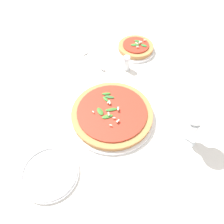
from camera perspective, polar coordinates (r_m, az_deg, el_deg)
The scene contains 8 objects.
ground_plane at distance 0.83m, azimuth 2.56°, elevation -1.10°, with size 6.00×6.00×0.00m, color silver.
pizza_arugula_main at distance 0.81m, azimuth -0.01°, elevation -0.54°, with size 0.32×0.32×0.05m.
pizza_personal_side at distance 1.10m, azimuth 6.18°, elevation 16.32°, with size 0.19×0.19×0.05m.
wine_glass at distance 0.73m, azimuth 20.74°, elevation -2.38°, with size 0.08×0.08×0.16m.
napkin at distance 1.04m, azimuth -5.15°, elevation 13.29°, with size 0.17×0.12×0.01m.
fork at distance 1.05m, azimuth -5.41°, elevation 13.70°, with size 0.20×0.02×0.00m.
side_plate_white at distance 0.74m, azimuth -16.00°, elevation -15.09°, with size 0.19×0.19×0.02m.
shaker_pepper at distance 0.98m, azimuth 3.78°, elevation 12.62°, with size 0.03×0.03×0.07m.
Camera 1 is at (-0.36, 0.31, 0.68)m, focal length 35.00 mm.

